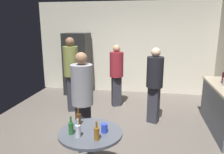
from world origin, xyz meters
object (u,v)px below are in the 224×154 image
object	(u,v)px
beer_bottle_brown	(79,119)
person_in_black_shirt	(155,80)
person_in_gray_shirt	(82,95)
beer_bottle_green	(71,128)
person_in_maroon_shirt	(117,71)
foreground_table	(91,139)
beer_bottle_clear	(78,131)
plastic_cup_blue	(104,128)
wine_bottle_on_counter	(224,77)
person_in_olive_shirt	(71,69)
refrigerator	(77,64)
beer_bottle_amber	(97,133)

from	to	relation	value
beer_bottle_brown	person_in_black_shirt	xyz separation A→B (m)	(1.01, 1.84, 0.11)
beer_bottle_brown	person_in_gray_shirt	bearing A→B (deg)	102.26
beer_bottle_green	person_in_maroon_shirt	bearing A→B (deg)	88.13
foreground_table	person_in_maroon_shirt	size ratio (longest dim) A/B	0.51
beer_bottle_brown	person_in_black_shirt	world-z (taller)	person_in_black_shirt
beer_bottle_clear	plastic_cup_blue	size ratio (longest dim) A/B	2.09
wine_bottle_on_counter	person_in_gray_shirt	size ratio (longest dim) A/B	0.19
person_in_olive_shirt	person_in_gray_shirt	size ratio (longest dim) A/B	1.08
foreground_table	person_in_gray_shirt	size ratio (longest dim) A/B	0.49
refrigerator	person_in_olive_shirt	xyz separation A→B (m)	(0.32, -1.38, 0.13)
person_in_black_shirt	person_in_olive_shirt	world-z (taller)	person_in_olive_shirt
refrigerator	person_in_gray_shirt	distance (m)	3.17
beer_bottle_brown	person_in_olive_shirt	bearing A→B (deg)	112.64
beer_bottle_amber	beer_bottle_brown	size ratio (longest dim) A/B	1.00
beer_bottle_clear	wine_bottle_on_counter	bearing A→B (deg)	45.06
wine_bottle_on_counter	beer_bottle_green	xyz separation A→B (m)	(-2.36, -2.20, -0.20)
person_in_olive_shirt	plastic_cup_blue	bearing A→B (deg)	-0.07
wine_bottle_on_counter	foreground_table	distance (m)	3.03
wine_bottle_on_counter	beer_bottle_amber	distance (m)	3.06
refrigerator	beer_bottle_amber	world-z (taller)	refrigerator
refrigerator	foreground_table	world-z (taller)	refrigerator
beer_bottle_brown	person_in_olive_shirt	size ratio (longest dim) A/B	0.13
person_in_olive_shirt	beer_bottle_clear	bearing A→B (deg)	-7.08
wine_bottle_on_counter	beer_bottle_clear	distance (m)	3.20
beer_bottle_brown	foreground_table	bearing A→B (deg)	-38.33
beer_bottle_clear	refrigerator	bearing A→B (deg)	108.89
beer_bottle_clear	person_in_black_shirt	distance (m)	2.35
person_in_gray_shirt	beer_bottle_green	bearing A→B (deg)	-23.39
person_in_gray_shirt	beer_bottle_clear	bearing A→B (deg)	-17.29
beer_bottle_green	plastic_cup_blue	xyz separation A→B (m)	(0.39, 0.12, -0.03)
beer_bottle_amber	person_in_olive_shirt	world-z (taller)	person_in_olive_shirt
beer_bottle_amber	person_in_black_shirt	xyz separation A→B (m)	(0.68, 2.19, 0.11)
beer_bottle_brown	person_in_olive_shirt	distance (m)	2.35
plastic_cup_blue	person_in_maroon_shirt	distance (m)	2.85
wine_bottle_on_counter	beer_bottle_clear	xyz separation A→B (m)	(-2.25, -2.26, -0.20)
wine_bottle_on_counter	beer_bottle_brown	size ratio (longest dim) A/B	1.35
plastic_cup_blue	beer_bottle_green	bearing A→B (deg)	-163.29
person_in_maroon_shirt	plastic_cup_blue	bearing A→B (deg)	-20.85
beer_bottle_brown	beer_bottle_clear	xyz separation A→B (m)	(0.10, -0.32, 0.00)
beer_bottle_amber	person_in_maroon_shirt	world-z (taller)	person_in_maroon_shirt
wine_bottle_on_counter	person_in_olive_shirt	distance (m)	3.26
refrigerator	plastic_cup_blue	size ratio (longest dim) A/B	16.36
refrigerator	beer_bottle_clear	size ratio (longest dim) A/B	7.83
beer_bottle_amber	plastic_cup_blue	xyz separation A→B (m)	(0.05, 0.19, -0.03)
foreground_table	beer_bottle_amber	distance (m)	0.29
beer_bottle_brown	person_in_black_shirt	distance (m)	2.11
beer_bottle_brown	person_in_maroon_shirt	size ratio (longest dim) A/B	0.15
wine_bottle_on_counter	person_in_maroon_shirt	bearing A→B (deg)	161.85
beer_bottle_clear	person_in_olive_shirt	size ratio (longest dim) A/B	0.13
beer_bottle_amber	plastic_cup_blue	size ratio (longest dim) A/B	2.09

